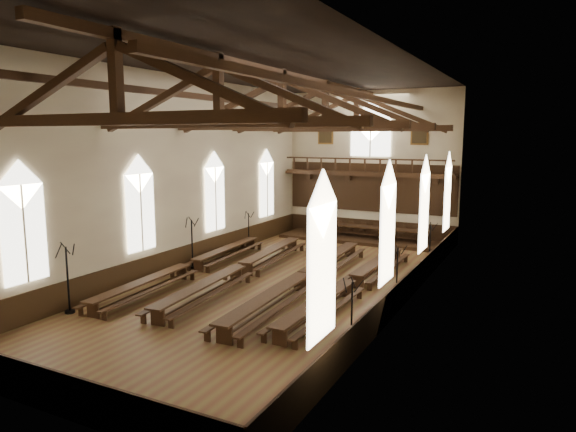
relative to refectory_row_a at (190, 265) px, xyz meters
name	(u,v)px	position (x,y,z in m)	size (l,w,h in m)	color
ground	(282,283)	(4.80, 0.87, -0.51)	(26.00, 26.00, 0.00)	brown
room_walls	(282,147)	(4.80, 0.87, 5.95)	(26.00, 26.00, 26.00)	beige
wainscot_band	(282,271)	(4.80, 0.87, 0.09)	(12.00, 26.00, 1.20)	black
side_windows	(282,205)	(4.80, 0.87, 3.23)	(11.85, 19.80, 4.50)	white
end_window	(371,132)	(4.80, 13.77, 6.71)	(2.80, 0.12, 3.80)	white
minstrels_gallery	(368,181)	(4.80, 13.53, 3.39)	(11.80, 1.24, 3.70)	#371F11
portraits	(371,134)	(4.80, 13.77, 6.59)	(7.75, 0.09, 1.45)	brown
roof_trusses	(282,107)	(4.80, 0.87, 7.70)	(11.70, 25.70, 2.80)	#371F11
refectory_row_a	(190,265)	(0.00, 0.00, 0.00)	(1.90, 14.04, 0.70)	#371F11
refectory_row_b	(241,268)	(2.63, 0.65, 0.03)	(2.14, 14.42, 0.74)	#371F11
refectory_row_c	(304,277)	(6.10, 0.51, 0.06)	(1.93, 14.74, 0.78)	#371F11
refectory_row_d	(352,281)	(8.29, 0.95, 0.01)	(1.55, 14.05, 0.71)	#371F11
dais	(365,239)	(5.08, 12.27, -0.41)	(11.40, 3.15, 0.21)	black
high_table	(365,228)	(5.08, 12.27, 0.37)	(8.54, 1.31, 0.80)	#371F11
high_chairs	(369,229)	(5.08, 13.09, 0.19)	(6.72, 0.43, 0.91)	#371F11
candelabrum_left_near	(69,292)	(-0.75, -6.67, 0.35)	(0.86, 0.80, 2.84)	black
candelabrum_left_mid	(192,253)	(-0.75, 1.20, 0.32)	(0.77, 0.84, 2.74)	black
candelabrum_left_far	(249,237)	(-0.75, 6.92, 0.19)	(0.66, 0.70, 2.32)	black
candelabrum_right_near	(351,327)	(10.35, -4.81, 0.21)	(0.71, 0.70, 2.38)	black
candelabrum_right_mid	(397,284)	(10.35, 0.73, 0.23)	(0.74, 0.69, 2.44)	black
candelabrum_right_far	(429,253)	(10.35, 7.30, 0.22)	(0.73, 0.68, 2.41)	black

